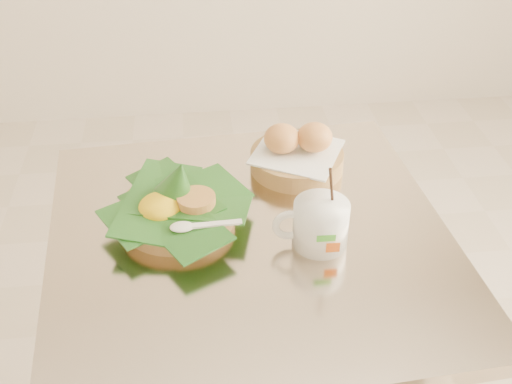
{
  "coord_description": "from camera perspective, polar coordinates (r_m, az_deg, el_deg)",
  "views": [
    {
      "loc": [
        0.05,
        -0.92,
        1.47
      ],
      "look_at": [
        0.15,
        -0.02,
        0.82
      ],
      "focal_mm": 45.0,
      "sensor_mm": 36.0,
      "label": 1
    }
  ],
  "objects": [
    {
      "name": "cafe_table",
      "position": [
        1.28,
        -0.46,
        -11.44
      ],
      "size": [
        0.75,
        0.75,
        0.75
      ],
      "rotation": [
        0.0,
        0.0,
        0.07
      ],
      "color": "gray",
      "rests_on": "floor"
    },
    {
      "name": "bread_basket",
      "position": [
        1.29,
        3.68,
        3.44
      ],
      "size": [
        0.21,
        0.21,
        0.1
      ],
      "rotation": [
        0.0,
        0.0,
        0.33
      ],
      "color": "#AF884B",
      "rests_on": "cafe_table"
    },
    {
      "name": "coffee_mug",
      "position": [
        1.09,
        5.64,
        -2.76
      ],
      "size": [
        0.13,
        0.1,
        0.16
      ],
      "rotation": [
        0.0,
        0.0,
        -0.02
      ],
      "color": "white",
      "rests_on": "cafe_table"
    },
    {
      "name": "rice_basket",
      "position": [
        1.15,
        -7.09,
        -1.1
      ],
      "size": [
        0.26,
        0.26,
        0.13
      ],
      "rotation": [
        0.0,
        0.0,
        0.35
      ],
      "color": "#AF884B",
      "rests_on": "cafe_table"
    }
  ]
}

